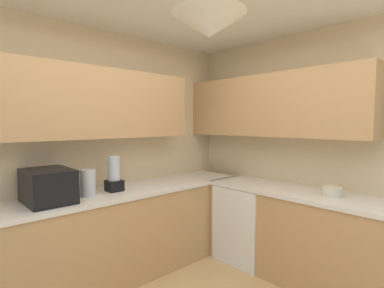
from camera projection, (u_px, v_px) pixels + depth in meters
name	position (u px, v px, depth m)	size (l,w,h in m)	color
room_shell	(195.00, 98.00, 2.68)	(3.67, 3.84, 2.66)	beige
counter_run_left	(101.00, 239.00, 2.91)	(0.65, 3.45, 0.92)	tan
counter_run_back	(339.00, 246.00, 2.74)	(2.76, 0.65, 0.92)	tan
dishwasher	(248.00, 222.00, 3.47)	(0.60, 0.60, 0.87)	white
microwave	(48.00, 186.00, 2.54)	(0.48, 0.36, 0.29)	black
kettle	(88.00, 183.00, 2.77)	(0.14, 0.14, 0.25)	#B7B7BC
bowl	(332.00, 191.00, 2.77)	(0.18, 0.18, 0.09)	beige
blender_appliance	(114.00, 175.00, 2.97)	(0.15, 0.15, 0.36)	black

